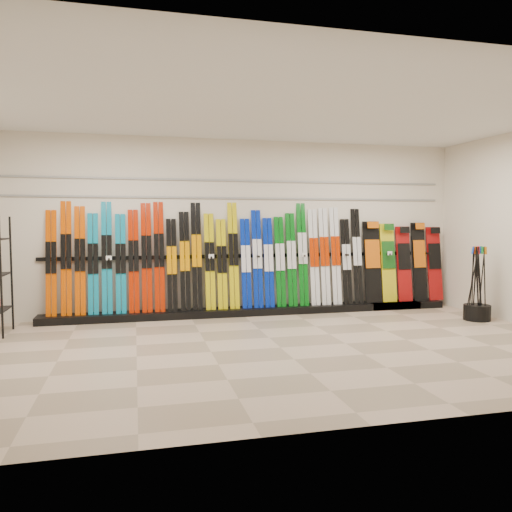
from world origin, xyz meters
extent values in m
plane|color=gray|center=(0.00, 0.00, 0.00)|extent=(8.00, 8.00, 0.00)
plane|color=beige|center=(0.00, 2.50, 1.50)|extent=(8.00, 0.00, 8.00)
plane|color=silver|center=(0.00, 0.00, 3.00)|extent=(8.00, 8.00, 0.00)
cube|color=black|center=(0.22, 2.28, 0.06)|extent=(8.00, 0.40, 0.12)
cube|color=#D04900|center=(-3.06, 2.36, 0.95)|extent=(0.17, 0.27, 1.66)
cube|color=#D04900|center=(-2.84, 2.37, 1.03)|extent=(0.17, 0.30, 1.83)
cube|color=#D04900|center=(-2.63, 2.36, 0.98)|extent=(0.17, 0.28, 1.72)
cube|color=#0B789A|center=(-2.43, 2.35, 0.92)|extent=(0.17, 0.26, 1.61)
cube|color=#0B789A|center=(-2.22, 2.37, 1.02)|extent=(0.17, 0.29, 1.80)
cube|color=#0B789A|center=(-2.00, 2.35, 0.92)|extent=(0.17, 0.26, 1.60)
cube|color=#AD1C00|center=(-1.80, 2.36, 0.96)|extent=(0.17, 0.27, 1.67)
cube|color=#AD1C00|center=(-1.59, 2.37, 1.01)|extent=(0.17, 0.29, 1.78)
cube|color=#AD1C00|center=(-1.39, 2.37, 1.03)|extent=(0.17, 0.30, 1.83)
cube|color=black|center=(-1.18, 2.35, 0.88)|extent=(0.17, 0.25, 1.52)
cube|color=black|center=(-0.97, 2.36, 0.94)|extent=(0.17, 0.27, 1.64)
cube|color=black|center=(-0.77, 2.37, 1.02)|extent=(0.17, 0.29, 1.80)
cube|color=#CCBB09|center=(-0.55, 2.35, 0.93)|extent=(0.17, 0.26, 1.61)
cube|color=#CCBB09|center=(-0.35, 2.35, 0.88)|extent=(0.17, 0.25, 1.52)
cube|color=#CCBB09|center=(-0.14, 2.37, 1.03)|extent=(0.17, 0.30, 1.82)
cube|color=#0320A1|center=(0.07, 2.35, 0.88)|extent=(0.17, 0.25, 1.53)
cube|color=#0320A1|center=(0.28, 2.36, 0.96)|extent=(0.17, 0.27, 1.68)
cube|color=#0320A1|center=(0.48, 2.35, 0.89)|extent=(0.17, 0.25, 1.54)
cube|color=#055D0F|center=(0.69, 2.35, 0.90)|extent=(0.17, 0.26, 1.56)
cube|color=#055D0F|center=(0.90, 2.36, 0.93)|extent=(0.17, 0.27, 1.62)
cube|color=#055D0F|center=(1.11, 2.37, 1.03)|extent=(0.17, 0.30, 1.83)
cube|color=silver|center=(1.32, 2.36, 0.97)|extent=(0.17, 0.28, 1.69)
cube|color=silver|center=(1.52, 2.36, 0.98)|extent=(0.17, 0.28, 1.72)
cube|color=silver|center=(1.73, 2.36, 0.98)|extent=(0.17, 0.28, 1.73)
cube|color=black|center=(1.94, 2.35, 0.88)|extent=(0.17, 0.25, 1.52)
cube|color=black|center=(2.15, 2.36, 0.97)|extent=(0.17, 0.28, 1.71)
cube|color=black|center=(2.45, 2.35, 0.86)|extent=(0.32, 0.23, 1.48)
cube|color=gold|center=(2.77, 2.35, 0.84)|extent=(0.28, 0.22, 1.44)
cube|color=#990C0C|center=(3.09, 2.35, 0.81)|extent=(0.28, 0.22, 1.39)
cube|color=black|center=(3.41, 2.35, 0.85)|extent=(0.27, 0.23, 1.46)
cube|color=#990C0C|center=(3.73, 2.35, 0.81)|extent=(0.28, 0.21, 1.37)
cylinder|color=black|center=(3.60, 0.94, 0.12)|extent=(0.42, 0.42, 0.25)
cylinder|color=black|center=(3.60, 0.96, 0.61)|extent=(0.14, 0.03, 1.18)
cylinder|color=black|center=(3.50, 0.96, 0.61)|extent=(0.10, 0.02, 1.18)
cylinder|color=black|center=(3.57, 0.97, 0.61)|extent=(0.16, 0.13, 1.17)
cylinder|color=black|center=(3.66, 0.96, 0.61)|extent=(0.07, 0.10, 1.18)
cylinder|color=black|center=(3.49, 0.93, 0.61)|extent=(0.06, 0.06, 1.18)
cylinder|color=black|center=(3.54, 0.93, 0.61)|extent=(0.06, 0.10, 1.18)
cylinder|color=black|center=(3.46, 0.90, 0.61)|extent=(0.15, 0.13, 1.17)
cylinder|color=black|center=(3.62, 0.88, 0.61)|extent=(0.09, 0.03, 1.18)
cylinder|color=black|center=(3.56, 0.89, 0.61)|extent=(0.15, 0.08, 1.17)
cylinder|color=black|center=(3.62, 0.80, 0.61)|extent=(0.14, 0.08, 1.18)
cylinder|color=black|center=(3.62, 0.93, 0.61)|extent=(0.06, 0.14, 1.18)
cube|color=gray|center=(0.00, 2.48, 2.00)|extent=(7.60, 0.02, 0.03)
cube|color=gray|center=(0.00, 2.48, 2.30)|extent=(7.60, 0.02, 0.03)
camera|label=1|loc=(-1.78, -5.98, 1.60)|focal=35.00mm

